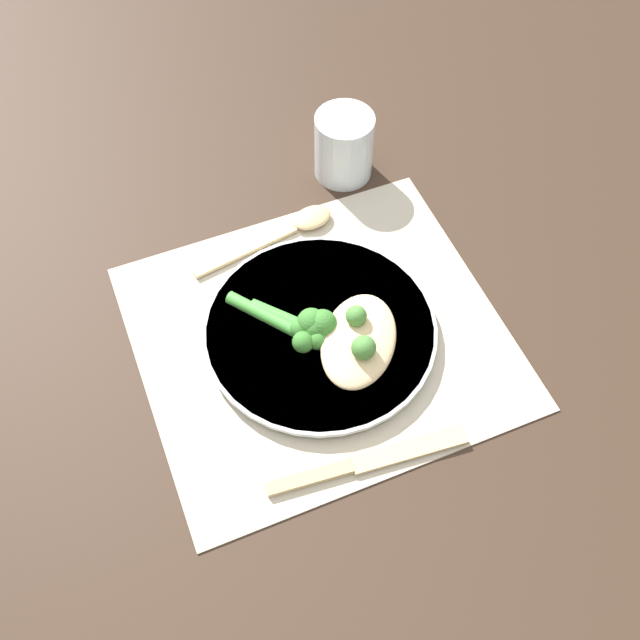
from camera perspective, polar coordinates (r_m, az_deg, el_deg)
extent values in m
plane|color=#332319|center=(0.82, 0.00, -1.28)|extent=(3.00, 3.00, 0.00)
cube|color=#B2A893|center=(0.81, 0.00, -1.20)|extent=(0.39, 0.35, 0.00)
cylinder|color=silver|center=(0.81, 0.00, -0.86)|extent=(0.24, 0.24, 0.01)
cylinder|color=silver|center=(0.80, 0.00, -0.70)|extent=(0.25, 0.25, 0.01)
ellipsoid|color=#DBBC89|center=(0.78, 2.96, -1.57)|extent=(0.13, 0.14, 0.02)
sphere|color=#477F38|center=(0.75, 3.34, -2.12)|extent=(0.03, 0.03, 0.03)
sphere|color=#477F38|center=(0.77, 2.78, 0.31)|extent=(0.02, 0.02, 0.02)
cylinder|color=green|center=(0.80, -2.83, 0.15)|extent=(0.06, 0.07, 0.01)
sphere|color=#38752D|center=(0.78, -0.39, -0.63)|extent=(0.03, 0.03, 0.03)
sphere|color=#38752D|center=(0.78, -0.20, -1.53)|extent=(0.02, 0.02, 0.02)
sphere|color=#38752D|center=(0.79, 0.46, -0.22)|extent=(0.03, 0.03, 0.03)
cylinder|color=green|center=(0.80, -4.22, 0.37)|extent=(0.07, 0.08, 0.01)
sphere|color=#38752D|center=(0.78, -1.40, -0.93)|extent=(0.02, 0.02, 0.02)
sphere|color=#38752D|center=(0.78, -1.29, -1.69)|extent=(0.02, 0.02, 0.02)
sphere|color=#38752D|center=(0.78, -0.53, -0.47)|extent=(0.03, 0.03, 0.03)
cube|color=tan|center=(0.75, 6.82, -9.77)|extent=(0.12, 0.03, 0.00)
cube|color=tan|center=(0.74, -0.79, -11.94)|extent=(0.09, 0.02, 0.01)
cube|color=tan|center=(0.88, -5.68, 5.27)|extent=(0.13, 0.03, 0.00)
ellipsoid|color=tan|center=(0.91, -0.61, 7.81)|extent=(0.05, 0.04, 0.01)
cylinder|color=silver|center=(0.94, 1.83, 13.12)|extent=(0.07, 0.07, 0.09)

